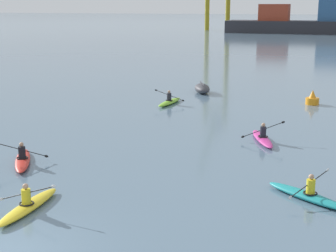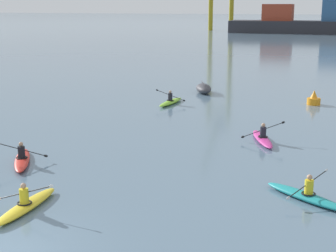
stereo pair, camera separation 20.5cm
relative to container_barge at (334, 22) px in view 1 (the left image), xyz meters
The scene contains 8 objects.
container_barge is the anchor object (origin of this frame).
capsized_dinghy 91.82m from the container_barge, 95.47° to the right, with size 2.04×2.82×0.76m.
channel_buoy 93.55m from the container_barge, 90.28° to the right, with size 0.90×0.90×1.00m.
kayak_teal 111.51m from the container_barge, 89.88° to the right, with size 3.16×2.40×0.96m.
kayak_yellow 115.65m from the container_barge, 94.19° to the right, with size 2.20×3.41×1.03m.
kayak_lime 96.93m from the container_barge, 95.77° to the right, with size 2.22×3.44×0.97m.
kayak_red 111.66m from the container_barge, 95.94° to the right, with size 2.26×3.23×1.04m.
kayak_magenta 104.27m from the container_barge, 91.29° to the right, with size 2.05×3.39×1.05m.
Camera 1 is at (8.36, -10.08, 6.55)m, focal length 53.78 mm.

